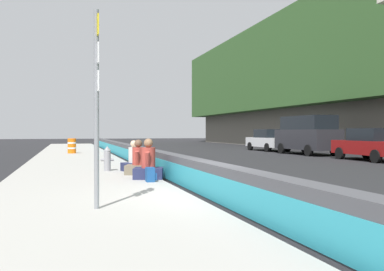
{
  "coord_description": "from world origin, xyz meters",
  "views": [
    {
      "loc": [
        -8.41,
        3.08,
        1.54
      ],
      "look_at": [
        6.11,
        -1.35,
        1.39
      ],
      "focal_mm": 38.3,
      "sensor_mm": 36.0,
      "label": 1
    }
  ],
  "objects_px": {
    "backpack": "(151,175)",
    "parked_car_fourth": "(307,134)",
    "seated_person_middle": "(138,163)",
    "parked_car_midline": "(269,140)",
    "seated_person_foreground": "(148,166)",
    "fire_hydrant": "(107,158)",
    "construction_barrel": "(72,146)",
    "parked_car_third": "(371,144)",
    "route_sign_post": "(97,93)",
    "seated_person_rear": "(134,161)"
  },
  "relations": [
    {
      "from": "backpack",
      "to": "parked_car_fourth",
      "type": "bearing_deg",
      "value": -46.17
    },
    {
      "from": "seated_person_middle",
      "to": "parked_car_fourth",
      "type": "relative_size",
      "value": 0.22
    },
    {
      "from": "parked_car_fourth",
      "to": "parked_car_midline",
      "type": "bearing_deg",
      "value": -0.25
    },
    {
      "from": "seated_person_foreground",
      "to": "seated_person_middle",
      "type": "xyz_separation_m",
      "value": [
        1.3,
        0.08,
        -0.02
      ]
    },
    {
      "from": "fire_hydrant",
      "to": "seated_person_middle",
      "type": "relative_size",
      "value": 0.78
    },
    {
      "from": "seated_person_foreground",
      "to": "construction_barrel",
      "type": "bearing_deg",
      "value": 7.61
    },
    {
      "from": "fire_hydrant",
      "to": "seated_person_foreground",
      "type": "bearing_deg",
      "value": -161.02
    },
    {
      "from": "parked_car_fourth",
      "to": "construction_barrel",
      "type": "bearing_deg",
      "value": 76.79
    },
    {
      "from": "fire_hydrant",
      "to": "parked_car_fourth",
      "type": "distance_m",
      "value": 16.5
    },
    {
      "from": "parked_car_third",
      "to": "parked_car_fourth",
      "type": "relative_size",
      "value": 0.89
    },
    {
      "from": "fire_hydrant",
      "to": "parked_car_midline",
      "type": "xyz_separation_m",
      "value": [
        14.41,
        -13.87,
        0.27
      ]
    },
    {
      "from": "route_sign_post",
      "to": "backpack",
      "type": "relative_size",
      "value": 9.0
    },
    {
      "from": "fire_hydrant",
      "to": "seated_person_rear",
      "type": "bearing_deg",
      "value": -108.28
    },
    {
      "from": "construction_barrel",
      "to": "parked_car_midline",
      "type": "bearing_deg",
      "value": -82.51
    },
    {
      "from": "route_sign_post",
      "to": "seated_person_rear",
      "type": "height_order",
      "value": "route_sign_post"
    },
    {
      "from": "parked_car_midline",
      "to": "parked_car_fourth",
      "type": "bearing_deg",
      "value": 179.75
    },
    {
      "from": "backpack",
      "to": "construction_barrel",
      "type": "distance_m",
      "value": 16.09
    },
    {
      "from": "route_sign_post",
      "to": "fire_hydrant",
      "type": "xyz_separation_m",
      "value": [
        7.16,
        -0.84,
        -1.65
      ]
    },
    {
      "from": "seated_person_foreground",
      "to": "parked_car_third",
      "type": "bearing_deg",
      "value": -65.99
    },
    {
      "from": "construction_barrel",
      "to": "seated_person_foreground",
      "type": "bearing_deg",
      "value": -172.39
    },
    {
      "from": "seated_person_rear",
      "to": "parked_car_fourth",
      "type": "relative_size",
      "value": 0.21
    },
    {
      "from": "fire_hydrant",
      "to": "parked_car_third",
      "type": "relative_size",
      "value": 0.19
    },
    {
      "from": "route_sign_post",
      "to": "parked_car_midline",
      "type": "relative_size",
      "value": 0.79
    },
    {
      "from": "seated_person_foreground",
      "to": "backpack",
      "type": "xyz_separation_m",
      "value": [
        -0.76,
        0.09,
        -0.18
      ]
    },
    {
      "from": "seated_person_middle",
      "to": "parked_car_midline",
      "type": "bearing_deg",
      "value": -39.32
    },
    {
      "from": "fire_hydrant",
      "to": "construction_barrel",
      "type": "xyz_separation_m",
      "value": [
        12.45,
        1.08,
        0.03
      ]
    },
    {
      "from": "route_sign_post",
      "to": "seated_person_foreground",
      "type": "distance_m",
      "value": 5.05
    },
    {
      "from": "route_sign_post",
      "to": "construction_barrel",
      "type": "bearing_deg",
      "value": 0.71
    },
    {
      "from": "fire_hydrant",
      "to": "seated_person_foreground",
      "type": "relative_size",
      "value": 0.74
    },
    {
      "from": "construction_barrel",
      "to": "parked_car_third",
      "type": "xyz_separation_m",
      "value": [
        -9.43,
        -14.99,
        0.24
      ]
    },
    {
      "from": "construction_barrel",
      "to": "parked_car_midline",
      "type": "distance_m",
      "value": 15.08
    },
    {
      "from": "parked_car_fourth",
      "to": "route_sign_post",
      "type": "bearing_deg",
      "value": 137.64
    },
    {
      "from": "seated_person_rear",
      "to": "backpack",
      "type": "relative_size",
      "value": 2.71
    },
    {
      "from": "seated_person_rear",
      "to": "seated_person_foreground",
      "type": "bearing_deg",
      "value": -178.77
    },
    {
      "from": "parked_car_third",
      "to": "backpack",
      "type": "bearing_deg",
      "value": 116.61
    },
    {
      "from": "seated_person_foreground",
      "to": "parked_car_midline",
      "type": "xyz_separation_m",
      "value": [
        17.17,
        -12.92,
        0.35
      ]
    },
    {
      "from": "fire_hydrant",
      "to": "backpack",
      "type": "distance_m",
      "value": 3.63
    },
    {
      "from": "seated_person_foreground",
      "to": "seated_person_middle",
      "type": "relative_size",
      "value": 1.05
    },
    {
      "from": "fire_hydrant",
      "to": "seated_person_foreground",
      "type": "xyz_separation_m",
      "value": [
        -2.76,
        -0.95,
        -0.08
      ]
    },
    {
      "from": "backpack",
      "to": "parked_car_midline",
      "type": "distance_m",
      "value": 22.16
    },
    {
      "from": "fire_hydrant",
      "to": "parked_car_midline",
      "type": "bearing_deg",
      "value": -43.89
    },
    {
      "from": "parked_car_midline",
      "to": "seated_person_rear",
      "type": "bearing_deg",
      "value": 138.6
    },
    {
      "from": "parked_car_fourth",
      "to": "parked_car_midline",
      "type": "relative_size",
      "value": 1.13
    },
    {
      "from": "route_sign_post",
      "to": "seated_person_foreground",
      "type": "relative_size",
      "value": 3.02
    },
    {
      "from": "route_sign_post",
      "to": "seated_person_rear",
      "type": "bearing_deg",
      "value": -14.19
    },
    {
      "from": "seated_person_rear",
      "to": "parked_car_third",
      "type": "bearing_deg",
      "value": -75.73
    },
    {
      "from": "seated_person_middle",
      "to": "backpack",
      "type": "height_order",
      "value": "seated_person_middle"
    },
    {
      "from": "seated_person_middle",
      "to": "seated_person_rear",
      "type": "bearing_deg",
      "value": -1.48
    },
    {
      "from": "parked_car_fourth",
      "to": "seated_person_rear",
      "type": "bearing_deg",
      "value": 125.51
    },
    {
      "from": "seated_person_middle",
      "to": "parked_car_third",
      "type": "bearing_deg",
      "value": -71.07
    }
  ]
}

